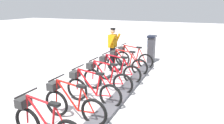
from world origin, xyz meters
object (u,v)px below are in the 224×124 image
(worker_near_rack, at_px, (113,45))
(bike_docked_4, at_px, (91,89))
(bike_docked_2, at_px, (116,70))
(payment_kiosk, at_px, (151,49))
(bike_docked_0, at_px, (132,58))
(bike_docked_6, at_px, (44,124))
(bike_docked_1, at_px, (125,63))
(bike_docked_5, at_px, (72,103))
(bike_docked_3, at_px, (105,78))

(worker_near_rack, bearing_deg, bike_docked_4, 103.86)
(bike_docked_2, bearing_deg, payment_kiosk, -100.91)
(bike_docked_4, bearing_deg, worker_near_rack, -76.14)
(bike_docked_4, bearing_deg, payment_kiosk, -96.75)
(bike_docked_0, height_order, bike_docked_6, same)
(payment_kiosk, bearing_deg, worker_near_rack, 35.49)
(payment_kiosk, height_order, bike_docked_6, payment_kiosk)
(payment_kiosk, bearing_deg, bike_docked_1, 74.32)
(bike_docked_0, relative_size, bike_docked_1, 1.00)
(bike_docked_4, height_order, bike_docked_5, same)
(bike_docked_3, height_order, worker_near_rack, worker_near_rack)
(payment_kiosk, relative_size, bike_docked_3, 0.74)
(bike_docked_4, xyz_separation_m, bike_docked_6, (0.00, 1.86, 0.00))
(bike_docked_6, relative_size, worker_near_rack, 1.04)
(bike_docked_1, bearing_deg, bike_docked_6, 90.00)
(bike_docked_3, bearing_deg, bike_docked_5, 90.00)
(payment_kiosk, xyz_separation_m, bike_docked_2, (0.57, 2.97, -0.24))
(payment_kiosk, bearing_deg, bike_docked_3, 81.65)
(bike_docked_1, distance_m, bike_docked_6, 4.65)
(payment_kiosk, distance_m, bike_docked_3, 3.95)
(bike_docked_2, distance_m, bike_docked_5, 2.79)
(bike_docked_0, bearing_deg, bike_docked_1, 90.00)
(bike_docked_2, bearing_deg, bike_docked_4, 90.00)
(bike_docked_2, xyz_separation_m, bike_docked_6, (0.00, 3.72, 0.00))
(bike_docked_3, xyz_separation_m, bike_docked_4, (0.00, 0.93, 0.00))
(payment_kiosk, relative_size, worker_near_rack, 0.77)
(bike_docked_0, distance_m, bike_docked_2, 1.86)
(bike_docked_5, distance_m, worker_near_rack, 4.80)
(bike_docked_0, bearing_deg, bike_docked_4, 90.00)
(bike_docked_1, relative_size, bike_docked_5, 1.00)
(bike_docked_2, distance_m, worker_near_rack, 2.17)
(bike_docked_0, xyz_separation_m, bike_docked_6, (0.00, 5.58, 0.00))
(bike_docked_4, relative_size, bike_docked_5, 1.00)
(bike_docked_2, xyz_separation_m, bike_docked_4, (0.00, 1.86, 0.00))
(bike_docked_4, bearing_deg, bike_docked_2, -90.00)
(bike_docked_3, bearing_deg, bike_docked_6, 90.00)
(bike_docked_1, relative_size, bike_docked_2, 1.00)
(bike_docked_3, xyz_separation_m, bike_docked_6, (0.00, 2.79, 0.00))
(bike_docked_3, relative_size, bike_docked_5, 1.00)
(bike_docked_0, bearing_deg, payment_kiosk, -117.33)
(bike_docked_4, height_order, worker_near_rack, worker_near_rack)
(payment_kiosk, distance_m, worker_near_rack, 1.86)
(payment_kiosk, relative_size, bike_docked_1, 0.74)
(bike_docked_3, bearing_deg, bike_docked_4, 90.00)
(bike_docked_2, bearing_deg, bike_docked_6, 90.00)
(bike_docked_1, height_order, bike_docked_3, same)
(bike_docked_5, relative_size, bike_docked_6, 1.00)
(bike_docked_0, relative_size, bike_docked_4, 1.00)
(bike_docked_1, relative_size, worker_near_rack, 1.04)
(bike_docked_1, distance_m, bike_docked_2, 0.93)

